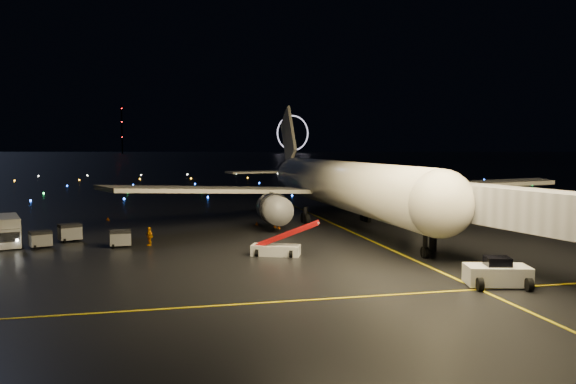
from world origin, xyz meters
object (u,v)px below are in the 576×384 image
belt_loader (276,239)px  service_truck (5,230)px  airliner (333,158)px  baggage_cart_2 (41,239)px  baggage_cart_3 (11,240)px  crew_c (149,236)px  baggage_cart_0 (120,238)px  pushback_tug (497,271)px  baggage_cart_1 (70,233)px

belt_loader → service_truck: (-24.79, 10.99, -0.06)m
airliner → belt_loader: (-11.68, -20.92, -6.63)m
airliner → baggage_cart_2: size_ratio=30.58×
belt_loader → baggage_cart_3: (-23.78, 9.03, -0.73)m
crew_c → baggage_cart_2: bearing=-130.2°
airliner → crew_c: airliner is taller
belt_loader → baggage_cart_2: 22.79m
crew_c → baggage_cart_0: bearing=-120.2°
airliner → pushback_tug: (1.11, -34.89, -7.12)m
baggage_cart_2 → crew_c: bearing=-30.1°
crew_c → baggage_cart_2: size_ratio=0.97×
baggage_cart_2 → baggage_cart_3: baggage_cart_2 is taller
service_truck → baggage_cart_2: size_ratio=4.18×
airliner → service_truck: size_ratio=7.32×
belt_loader → baggage_cart_2: (-21.08, 8.63, -0.71)m
service_truck → baggage_cart_1: (5.87, 0.87, -0.56)m
crew_c → baggage_cart_1: crew_c is taller
baggage_cart_0 → baggage_cart_3: (-10.08, 1.63, -0.04)m
baggage_cart_1 → baggage_cart_0: bearing=-64.1°
airliner → baggage_cart_3: 38.12m
baggage_cart_1 → service_truck: bearing=164.7°
airliner → pushback_tug: 35.63m
airliner → baggage_cart_1: bearing=-165.1°
belt_loader → baggage_cart_2: size_ratio=3.31×
belt_loader → service_truck: size_ratio=0.79×
baggage_cart_2 → baggage_cart_3: size_ratio=1.02×
pushback_tug → crew_c: bearing=152.5°
pushback_tug → belt_loader: (-12.79, 13.97, 0.50)m
baggage_cart_2 → baggage_cart_3: (-2.70, 0.41, -0.02)m
baggage_cart_2 → baggage_cart_0: bearing=-33.7°
airliner → baggage_cart_1: size_ratio=27.52×
crew_c → baggage_cart_2: crew_c is taller
service_truck → pushback_tug: bearing=-50.7°
pushback_tug → baggage_cart_1: (-31.72, 25.83, -0.12)m
crew_c → baggage_cart_3: crew_c is taller
crew_c → baggage_cart_0: crew_c is taller
belt_loader → pushback_tug: bearing=-25.2°
baggage_cart_1 → belt_loader: bearing=-55.7°
pushback_tug → baggage_cart_1: 40.91m
pushback_tug → service_truck: (-37.59, 24.96, 0.43)m
baggage_cart_0 → pushback_tug: bearing=-44.3°
pushback_tug → crew_c: pushback_tug is taller
belt_loader → airliner: bearing=83.1°
airliner → baggage_cart_0: (-25.38, -13.51, -7.31)m
airliner → crew_c: bearing=-151.2°
baggage_cart_0 → baggage_cart_1: size_ratio=0.92×
baggage_cart_3 → service_truck: bearing=103.7°
baggage_cart_1 → baggage_cart_3: size_ratio=1.13×
pushback_tug → baggage_cart_0: (-26.49, 21.38, -0.19)m
pushback_tug → service_truck: size_ratio=0.54×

